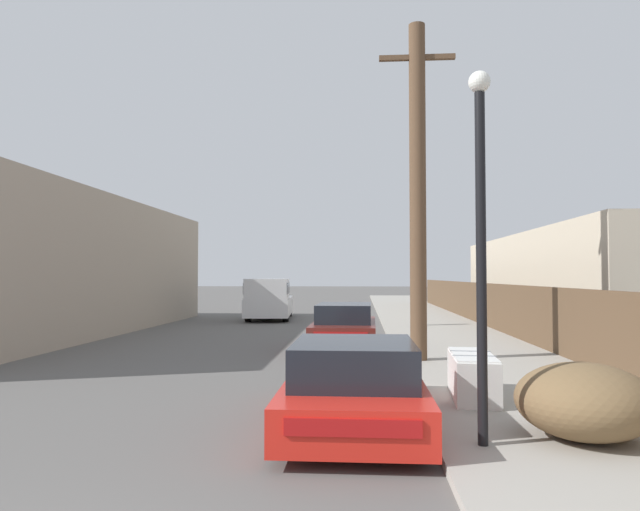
{
  "coord_description": "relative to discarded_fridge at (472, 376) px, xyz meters",
  "views": [
    {
      "loc": [
        2.33,
        -2.64,
        2.09
      ],
      "look_at": [
        1.53,
        8.4,
        2.48
      ],
      "focal_mm": 32.0,
      "sensor_mm": 36.0,
      "label": 1
    }
  ],
  "objects": [
    {
      "name": "brush_pile",
      "position": [
        0.89,
        -2.28,
        0.1
      ],
      "size": [
        1.62,
        1.66,
        0.91
      ],
      "color": "brown",
      "rests_on": "sidewalk_curb"
    },
    {
      "name": "parked_sports_car_red",
      "position": [
        -1.89,
        -1.48,
        0.08
      ],
      "size": [
        1.86,
        4.14,
        1.21
      ],
      "rotation": [
        0.0,
        0.0,
        0.0
      ],
      "color": "red",
      "rests_on": "ground"
    },
    {
      "name": "building_right_house",
      "position": [
        7.53,
        14.83,
        1.43
      ],
      "size": [
        6.0,
        18.44,
        3.81
      ],
      "primitive_type": "cube",
      "color": "beige",
      "rests_on": "ground"
    },
    {
      "name": "sidewalk_curb",
      "position": [
        1.18,
        16.71,
        -0.41
      ],
      "size": [
        4.2,
        63.0,
        0.12
      ],
      "primitive_type": "cube",
      "color": "#9E998E",
      "rests_on": "ground"
    },
    {
      "name": "utility_pole",
      "position": [
        -0.45,
        4.11,
        3.7
      ],
      "size": [
        1.8,
        0.39,
        7.97
      ],
      "color": "brown",
      "rests_on": "sidewalk_curb"
    },
    {
      "name": "pickup_truck",
      "position": [
        -6.17,
        17.43,
        0.5
      ],
      "size": [
        2.47,
        5.74,
        1.95
      ],
      "rotation": [
        0.0,
        0.0,
        3.22
      ],
      "color": "silver",
      "rests_on": "ground"
    },
    {
      "name": "wooden_fence",
      "position": [
        3.13,
        12.57,
        0.49
      ],
      "size": [
        0.08,
        41.38,
        1.68
      ],
      "primitive_type": "cube",
      "color": "brown",
      "rests_on": "sidewalk_curb"
    },
    {
      "name": "pedestrian",
      "position": [
        0.39,
        13.49,
        0.56
      ],
      "size": [
        0.34,
        0.34,
        1.76
      ],
      "color": "#282D42",
      "rests_on": "sidewalk_curb"
    },
    {
      "name": "street_lamp",
      "position": [
        -0.38,
        -2.62,
        2.22
      ],
      "size": [
        0.26,
        0.26,
        4.4
      ],
      "color": "black",
      "rests_on": "sidewalk_curb"
    },
    {
      "name": "discarded_fridge",
      "position": [
        0.0,
        0.0,
        0.0
      ],
      "size": [
        0.78,
        1.85,
        0.73
      ],
      "rotation": [
        0.0,
        0.0,
        -0.07
      ],
      "color": "silver",
      "rests_on": "sidewalk_curb"
    },
    {
      "name": "car_parked_mid",
      "position": [
        -2.27,
        6.84,
        0.13
      ],
      "size": [
        1.82,
        4.24,
        1.3
      ],
      "rotation": [
        0.0,
        0.0,
        -0.02
      ],
      "color": "#5B1E19",
      "rests_on": "ground"
    },
    {
      "name": "building_left_block",
      "position": [
        -13.78,
        10.28,
        1.98
      ],
      "size": [
        7.0,
        18.86,
        4.9
      ],
      "primitive_type": "cube",
      "color": "tan",
      "rests_on": "ground"
    }
  ]
}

